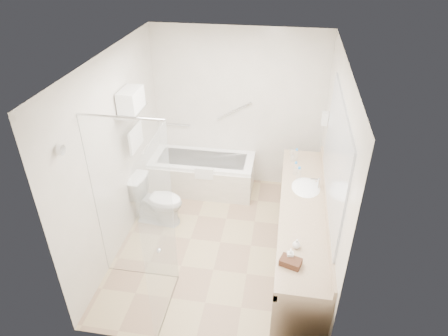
% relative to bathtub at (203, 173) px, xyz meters
% --- Properties ---
extents(floor, '(3.20, 3.20, 0.00)m').
position_rel_bathtub_xyz_m(floor, '(0.50, -1.24, -0.28)').
color(floor, tan).
rests_on(floor, ground).
extents(ceiling, '(2.60, 3.20, 0.10)m').
position_rel_bathtub_xyz_m(ceiling, '(0.50, -1.24, 2.22)').
color(ceiling, silver).
rests_on(ceiling, wall_back).
extents(wall_back, '(2.60, 0.10, 2.50)m').
position_rel_bathtub_xyz_m(wall_back, '(0.50, 0.36, 0.97)').
color(wall_back, beige).
rests_on(wall_back, ground).
extents(wall_front, '(2.60, 0.10, 2.50)m').
position_rel_bathtub_xyz_m(wall_front, '(0.50, -2.84, 0.97)').
color(wall_front, beige).
rests_on(wall_front, ground).
extents(wall_left, '(0.10, 3.20, 2.50)m').
position_rel_bathtub_xyz_m(wall_left, '(-0.80, -1.24, 0.97)').
color(wall_left, beige).
rests_on(wall_left, ground).
extents(wall_right, '(0.10, 3.20, 2.50)m').
position_rel_bathtub_xyz_m(wall_right, '(1.80, -1.24, 0.97)').
color(wall_right, beige).
rests_on(wall_right, ground).
extents(bathtub, '(1.60, 0.73, 0.59)m').
position_rel_bathtub_xyz_m(bathtub, '(0.00, 0.00, 0.00)').
color(bathtub, white).
rests_on(bathtub, floor).
extents(grab_bar_short, '(0.40, 0.03, 0.03)m').
position_rel_bathtub_xyz_m(grab_bar_short, '(-0.45, 0.32, 0.67)').
color(grab_bar_short, silver).
rests_on(grab_bar_short, wall_back).
extents(grab_bar_long, '(0.53, 0.03, 0.33)m').
position_rel_bathtub_xyz_m(grab_bar_long, '(0.45, 0.32, 0.97)').
color(grab_bar_long, silver).
rests_on(grab_bar_long, wall_back).
extents(shower_enclosure, '(0.96, 0.91, 2.11)m').
position_rel_bathtub_xyz_m(shower_enclosure, '(-0.13, -2.16, 0.79)').
color(shower_enclosure, silver).
rests_on(shower_enclosure, floor).
extents(towel_shelf, '(0.24, 0.55, 0.81)m').
position_rel_bathtub_xyz_m(towel_shelf, '(-0.67, -0.89, 1.48)').
color(towel_shelf, silver).
rests_on(towel_shelf, wall_left).
extents(vanity_counter, '(0.55, 2.70, 0.95)m').
position_rel_bathtub_xyz_m(vanity_counter, '(1.52, -1.39, 0.36)').
color(vanity_counter, tan).
rests_on(vanity_counter, floor).
extents(sink, '(0.40, 0.52, 0.14)m').
position_rel_bathtub_xyz_m(sink, '(1.55, -0.99, 0.54)').
color(sink, white).
rests_on(sink, vanity_counter).
extents(faucet, '(0.03, 0.03, 0.14)m').
position_rel_bathtub_xyz_m(faucet, '(1.70, -0.99, 0.65)').
color(faucet, silver).
rests_on(faucet, vanity_counter).
extents(mirror, '(0.02, 2.00, 1.20)m').
position_rel_bathtub_xyz_m(mirror, '(1.79, -1.39, 1.27)').
color(mirror, '#A5A9B1').
rests_on(mirror, wall_right).
extents(hairdryer_unit, '(0.08, 0.10, 0.18)m').
position_rel_bathtub_xyz_m(hairdryer_unit, '(1.75, -0.19, 1.17)').
color(hairdryer_unit, silver).
rests_on(hairdryer_unit, wall_right).
extents(toilet, '(0.76, 0.47, 0.71)m').
position_rel_bathtub_xyz_m(toilet, '(-0.45, -0.92, 0.08)').
color(toilet, white).
rests_on(toilet, floor).
extents(amenity_basket, '(0.23, 0.19, 0.07)m').
position_rel_bathtub_xyz_m(amenity_basket, '(1.39, -2.36, 0.61)').
color(amenity_basket, '#4A281A').
rests_on(amenity_basket, vanity_counter).
extents(soap_bottle_a, '(0.08, 0.15, 0.06)m').
position_rel_bathtub_xyz_m(soap_bottle_a, '(1.38, -2.30, 0.61)').
color(soap_bottle_a, silver).
rests_on(soap_bottle_a, vanity_counter).
extents(soap_bottle_b, '(0.12, 0.13, 0.08)m').
position_rel_bathtub_xyz_m(soap_bottle_b, '(1.44, -2.11, 0.62)').
color(soap_bottle_b, silver).
rests_on(soap_bottle_b, vanity_counter).
extents(water_bottle_left, '(0.06, 0.06, 0.19)m').
position_rel_bathtub_xyz_m(water_bottle_left, '(1.41, -0.70, 0.66)').
color(water_bottle_left, silver).
rests_on(water_bottle_left, vanity_counter).
extents(water_bottle_mid, '(0.06, 0.06, 0.20)m').
position_rel_bathtub_xyz_m(water_bottle_mid, '(1.46, -0.85, 0.67)').
color(water_bottle_mid, silver).
rests_on(water_bottle_mid, vanity_counter).
extents(water_bottle_right, '(0.06, 0.06, 0.18)m').
position_rel_bathtub_xyz_m(water_bottle_right, '(1.42, -0.33, 0.66)').
color(water_bottle_right, silver).
rests_on(water_bottle_right, vanity_counter).
extents(drinking_glass_near, '(0.08, 0.08, 0.09)m').
position_rel_bathtub_xyz_m(drinking_glass_near, '(1.36, -0.20, 0.62)').
color(drinking_glass_near, silver).
rests_on(drinking_glass_near, vanity_counter).
extents(drinking_glass_far, '(0.07, 0.07, 0.08)m').
position_rel_bathtub_xyz_m(drinking_glass_far, '(1.37, -0.36, 0.61)').
color(drinking_glass_far, silver).
rests_on(drinking_glass_far, vanity_counter).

